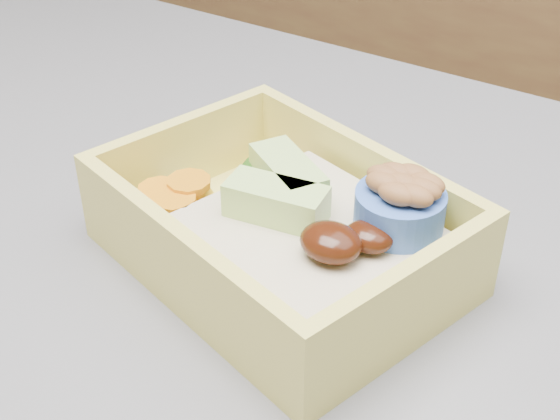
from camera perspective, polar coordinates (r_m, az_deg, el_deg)
The scene contains 1 object.
bento_box at distance 0.45m, azimuth 0.78°, elevation -1.60°, with size 0.24×0.20×0.07m.
Camera 1 is at (0.17, -0.29, 1.22)m, focal length 50.00 mm.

